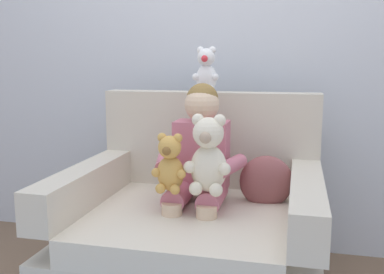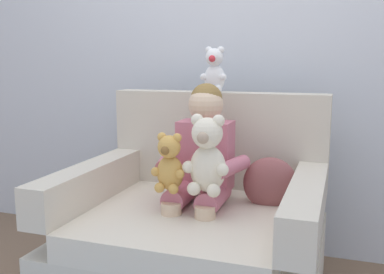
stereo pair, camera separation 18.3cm
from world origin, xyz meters
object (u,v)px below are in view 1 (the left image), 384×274
object	(u,v)px
armchair	(194,237)
plush_honey	(170,165)
plush_cream	(208,156)
plush_white_on_backrest	(206,71)
seated_child	(199,161)
throw_pillow	(266,182)

from	to	relation	value
armchair	plush_honey	distance (m)	0.43
plush_cream	plush_white_on_backrest	size ratio (longest dim) A/B	1.44
seated_child	plush_cream	distance (m)	0.20
seated_child	plush_cream	bearing A→B (deg)	-66.52
seated_child	throw_pillow	size ratio (longest dim) A/B	3.17
plush_honey	plush_cream	distance (m)	0.17
seated_child	plush_honey	size ratio (longest dim) A/B	3.12
seated_child	throw_pillow	distance (m)	0.35
plush_honey	plush_white_on_backrest	distance (m)	0.67
plush_cream	plush_white_on_backrest	world-z (taller)	plush_white_on_backrest
armchair	plush_cream	size ratio (longest dim) A/B	3.35
plush_white_on_backrest	throw_pillow	distance (m)	0.68
plush_honey	plush_white_on_backrest	xyz separation A→B (m)	(0.05, 0.53, 0.40)
seated_child	plush_white_on_backrest	distance (m)	0.54
plush_cream	seated_child	bearing A→B (deg)	113.88
armchair	seated_child	size ratio (longest dim) A/B	1.43
armchair	plush_white_on_backrest	size ratio (longest dim) A/B	4.82
armchair	throw_pillow	size ratio (longest dim) A/B	4.53
seated_child	plush_honey	world-z (taller)	seated_child
armchair	plush_honey	xyz separation A→B (m)	(-0.08, -0.15, 0.39)
plush_cream	throw_pillow	world-z (taller)	plush_cream
throw_pillow	plush_cream	bearing A→B (deg)	-131.24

